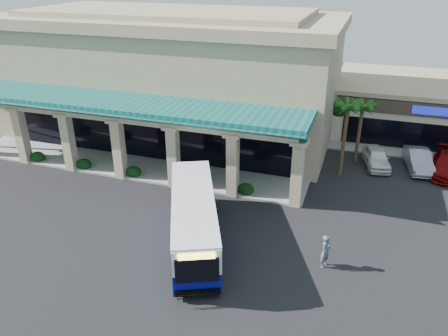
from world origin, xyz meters
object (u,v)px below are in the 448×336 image
(transit_bus, at_px, (194,220))
(pedestrian, at_px, (326,251))
(car_silver, at_px, (376,157))
(car_white, at_px, (418,160))
(car_red, at_px, (448,164))

(transit_bus, height_order, pedestrian, transit_bus)
(car_silver, distance_m, car_white, 3.23)
(transit_bus, distance_m, car_red, 21.42)
(transit_bus, xyz_separation_m, car_silver, (10.04, 14.59, -0.74))
(car_white, distance_m, car_red, 2.13)
(pedestrian, xyz_separation_m, car_white, (5.59, 14.98, -0.19))
(car_silver, height_order, car_white, car_white)
(pedestrian, xyz_separation_m, car_red, (7.72, 14.82, -0.18))
(car_silver, relative_size, car_white, 0.93)
(pedestrian, bearing_deg, car_red, -7.38)
(transit_bus, relative_size, pedestrian, 5.53)
(car_silver, xyz_separation_m, car_white, (3.20, 0.47, 0.03))
(pedestrian, xyz_separation_m, car_silver, (2.39, 14.51, -0.22))
(transit_bus, distance_m, pedestrian, 7.67)
(pedestrian, bearing_deg, car_silver, 10.75)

